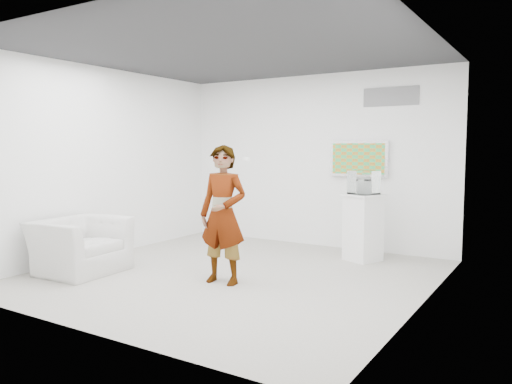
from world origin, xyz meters
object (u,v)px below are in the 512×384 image
Objects in this scene: person at (223,215)px; floor_uplight at (352,242)px; armchair at (80,246)px; pedestal at (363,227)px; tv at (359,159)px.

person is 2.94m from floor_uplight.
pedestal reaches higher than armchair.
floor_uplight is at bearing 124.00° from pedestal.
pedestal is (0.34, -0.69, -1.04)m from tv.
person is 5.95× the size of floor_uplight.
person reaches higher than armchair.
person is (-0.74, -2.86, -0.67)m from tv.
floor_uplight is at bearing 70.94° from person.
armchair is (-2.03, -0.59, -0.51)m from person.
pedestal is (1.08, 2.17, -0.37)m from person.
pedestal is at bearing -51.77° from armchair.
tv is at bearing 116.15° from pedestal.
floor_uplight is (2.71, 3.35, -0.22)m from armchair.
person is at bearing -116.37° from pedestal.
person is at bearing -103.90° from floor_uplight.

